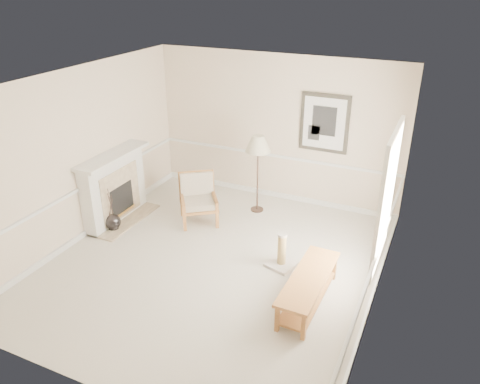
% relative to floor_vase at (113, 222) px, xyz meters
% --- Properties ---
extents(ground, '(5.50, 5.50, 0.00)m').
position_rel_floor_vase_xyz_m(ground, '(2.15, -0.22, -0.15)').
color(ground, silver).
rests_on(ground, ground).
extents(room, '(5.04, 5.54, 2.92)m').
position_rel_floor_vase_xyz_m(room, '(2.29, -0.14, 1.71)').
color(room, beige).
rests_on(room, ground).
extents(fireplace, '(0.64, 1.64, 1.31)m').
position_rel_floor_vase_xyz_m(fireplace, '(-0.19, 0.38, 0.49)').
color(fireplace, white).
rests_on(fireplace, ground).
extents(floor_vase, '(0.29, 0.29, 0.84)m').
position_rel_floor_vase_xyz_m(floor_vase, '(0.00, 0.00, 0.00)').
color(floor_vase, black).
rests_on(floor_vase, ground).
extents(armchair, '(0.96, 0.97, 0.89)m').
position_rel_floor_vase_xyz_m(armchair, '(1.21, 1.01, 0.32)').
color(armchair, olive).
rests_on(armchair, ground).
extents(floor_lamp, '(0.54, 0.54, 1.53)m').
position_rel_floor_vase_xyz_m(floor_lamp, '(2.07, 1.79, 1.18)').
color(floor_lamp, black).
rests_on(floor_lamp, ground).
extents(bench, '(0.50, 1.58, 0.45)m').
position_rel_floor_vase_xyz_m(bench, '(3.81, -0.52, 0.15)').
color(bench, olive).
rests_on(bench, ground).
extents(scratching_post, '(0.51, 0.51, 0.59)m').
position_rel_floor_vase_xyz_m(scratching_post, '(3.16, 0.19, 0.03)').
color(scratching_post, white).
rests_on(scratching_post, ground).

